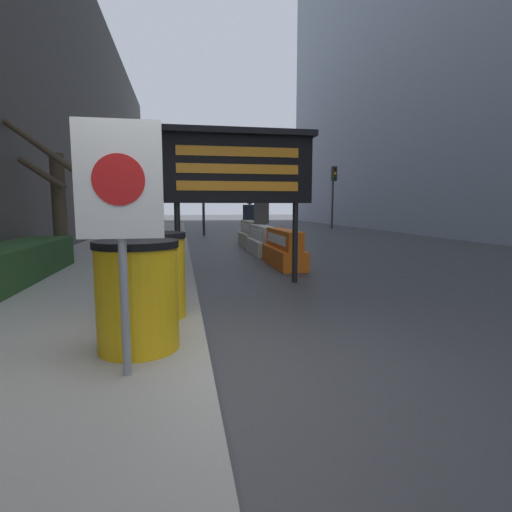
{
  "coord_description": "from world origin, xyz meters",
  "views": [
    {
      "loc": [
        -0.21,
        -3.11,
        1.37
      ],
      "look_at": [
        1.52,
        6.06,
        0.2
      ],
      "focal_mm": 28.0,
      "sensor_mm": 36.0,
      "label": 1
    }
  ],
  "objects_px": {
    "traffic_cone_near": "(282,234)",
    "traffic_light_far_side": "(334,184)",
    "barrel_drum_foreground": "(138,295)",
    "message_board": "(238,168)",
    "pedestrian_worker": "(250,217)",
    "jersey_barrier_orange_far": "(283,250)",
    "jersey_barrier_white": "(263,242)",
    "jersey_barrier_cream": "(250,235)",
    "warning_sign": "(120,201)",
    "barrel_drum_middle": "(154,275)",
    "traffic_light_near_curb": "(203,167)",
    "pedestrian_passerby": "(262,218)"
  },
  "relations": [
    {
      "from": "warning_sign",
      "to": "jersey_barrier_orange_far",
      "type": "xyz_separation_m",
      "value": [
        2.71,
        5.94,
        -1.04
      ]
    },
    {
      "from": "jersey_barrier_cream",
      "to": "traffic_light_near_curb",
      "type": "bearing_deg",
      "value": 102.77
    },
    {
      "from": "traffic_cone_near",
      "to": "traffic_light_near_curb",
      "type": "bearing_deg",
      "value": 121.26
    },
    {
      "from": "pedestrian_worker",
      "to": "traffic_light_far_side",
      "type": "bearing_deg",
      "value": 97.77
    },
    {
      "from": "barrel_drum_middle",
      "to": "traffic_light_far_side",
      "type": "xyz_separation_m",
      "value": [
        9.3,
        18.38,
        2.06
      ]
    },
    {
      "from": "warning_sign",
      "to": "message_board",
      "type": "height_order",
      "value": "message_board"
    },
    {
      "from": "barrel_drum_foreground",
      "to": "pedestrian_worker",
      "type": "distance_m",
      "value": 11.12
    },
    {
      "from": "pedestrian_passerby",
      "to": "warning_sign",
      "type": "bearing_deg",
      "value": 87.89
    },
    {
      "from": "warning_sign",
      "to": "pedestrian_passerby",
      "type": "bearing_deg",
      "value": 72.8
    },
    {
      "from": "warning_sign",
      "to": "jersey_barrier_cream",
      "type": "xyz_separation_m",
      "value": [
        2.71,
        10.45,
        -1.02
      ]
    },
    {
      "from": "traffic_cone_near",
      "to": "traffic_light_far_side",
      "type": "height_order",
      "value": "traffic_light_far_side"
    },
    {
      "from": "jersey_barrier_white",
      "to": "jersey_barrier_cream",
      "type": "relative_size",
      "value": 0.95
    },
    {
      "from": "barrel_drum_middle",
      "to": "jersey_barrier_orange_far",
      "type": "distance_m",
      "value": 5.1
    },
    {
      "from": "barrel_drum_foreground",
      "to": "jersey_barrier_cream",
      "type": "distance_m",
      "value": 10.25
    },
    {
      "from": "barrel_drum_foreground",
      "to": "pedestrian_passerby",
      "type": "xyz_separation_m",
      "value": [
        2.84,
        8.74,
        0.39
      ]
    },
    {
      "from": "traffic_light_near_curb",
      "to": "traffic_light_far_side",
      "type": "relative_size",
      "value": 1.18
    },
    {
      "from": "warning_sign",
      "to": "barrel_drum_foreground",
      "type": "bearing_deg",
      "value": 86.6
    },
    {
      "from": "traffic_cone_near",
      "to": "pedestrian_passerby",
      "type": "bearing_deg",
      "value": -118.3
    },
    {
      "from": "traffic_cone_near",
      "to": "pedestrian_passerby",
      "type": "distance_m",
      "value": 2.69
    },
    {
      "from": "message_board",
      "to": "jersey_barrier_orange_far",
      "type": "xyz_separation_m",
      "value": [
        1.33,
        1.98,
        -1.64
      ]
    },
    {
      "from": "traffic_light_far_side",
      "to": "barrel_drum_foreground",
      "type": "bearing_deg",
      "value": -115.81
    },
    {
      "from": "message_board",
      "to": "barrel_drum_middle",
      "type": "bearing_deg",
      "value": -118.01
    },
    {
      "from": "message_board",
      "to": "jersey_barrier_white",
      "type": "bearing_deg",
      "value": 73.01
    },
    {
      "from": "jersey_barrier_cream",
      "to": "pedestrian_worker",
      "type": "bearing_deg",
      "value": 80.79
    },
    {
      "from": "traffic_cone_near",
      "to": "warning_sign",
      "type": "bearing_deg",
      "value": -109.53
    },
    {
      "from": "message_board",
      "to": "pedestrian_worker",
      "type": "bearing_deg",
      "value": 78.69
    },
    {
      "from": "barrel_drum_foreground",
      "to": "jersey_barrier_cream",
      "type": "relative_size",
      "value": 0.46
    },
    {
      "from": "jersey_barrier_cream",
      "to": "traffic_cone_near",
      "type": "bearing_deg",
      "value": 39.1
    },
    {
      "from": "barrel_drum_foreground",
      "to": "pedestrian_worker",
      "type": "relative_size",
      "value": 0.57
    },
    {
      "from": "message_board",
      "to": "warning_sign",
      "type": "bearing_deg",
      "value": -109.23
    },
    {
      "from": "barrel_drum_foreground",
      "to": "jersey_barrier_orange_far",
      "type": "relative_size",
      "value": 0.44
    },
    {
      "from": "pedestrian_passerby",
      "to": "traffic_light_near_curb",
      "type": "bearing_deg",
      "value": -62.94
    },
    {
      "from": "jersey_barrier_orange_far",
      "to": "traffic_light_near_curb",
      "type": "bearing_deg",
      "value": 97.09
    },
    {
      "from": "jersey_barrier_orange_far",
      "to": "jersey_barrier_white",
      "type": "xyz_separation_m",
      "value": [
        -0.0,
        2.38,
        -0.01
      ]
    },
    {
      "from": "barrel_drum_foreground",
      "to": "traffic_cone_near",
      "type": "distance_m",
      "value": 11.76
    },
    {
      "from": "warning_sign",
      "to": "pedestrian_worker",
      "type": "xyz_separation_m",
      "value": [
        2.85,
        11.31,
        -0.44
      ]
    },
    {
      "from": "jersey_barrier_cream",
      "to": "traffic_cone_near",
      "type": "distance_m",
      "value": 1.8
    },
    {
      "from": "barrel_drum_foreground",
      "to": "traffic_cone_near",
      "type": "bearing_deg",
      "value": 69.71
    },
    {
      "from": "warning_sign",
      "to": "jersey_barrier_orange_far",
      "type": "height_order",
      "value": "warning_sign"
    },
    {
      "from": "barrel_drum_foreground",
      "to": "barrel_drum_middle",
      "type": "height_order",
      "value": "same"
    },
    {
      "from": "jersey_barrier_orange_far",
      "to": "pedestrian_worker",
      "type": "xyz_separation_m",
      "value": [
        0.14,
        5.37,
        0.6
      ]
    },
    {
      "from": "barrel_drum_middle",
      "to": "jersey_barrier_white",
      "type": "bearing_deg",
      "value": 68.9
    },
    {
      "from": "message_board",
      "to": "jersey_barrier_cream",
      "type": "bearing_deg",
      "value": 78.41
    },
    {
      "from": "jersey_barrier_white",
      "to": "traffic_light_far_side",
      "type": "distance_m",
      "value": 13.61
    },
    {
      "from": "barrel_drum_middle",
      "to": "pedestrian_passerby",
      "type": "relative_size",
      "value": 0.55
    },
    {
      "from": "pedestrian_worker",
      "to": "traffic_light_near_curb",
      "type": "bearing_deg",
      "value": 151.62
    },
    {
      "from": "barrel_drum_middle",
      "to": "traffic_light_near_curb",
      "type": "bearing_deg",
      "value": 84.59
    },
    {
      "from": "barrel_drum_middle",
      "to": "traffic_light_near_curb",
      "type": "distance_m",
      "value": 14.67
    },
    {
      "from": "message_board",
      "to": "traffic_cone_near",
      "type": "relative_size",
      "value": 3.88
    },
    {
      "from": "jersey_barrier_cream",
      "to": "traffic_light_far_side",
      "type": "xyz_separation_m",
      "value": [
        6.69,
        9.49,
        2.3
      ]
    }
  ]
}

